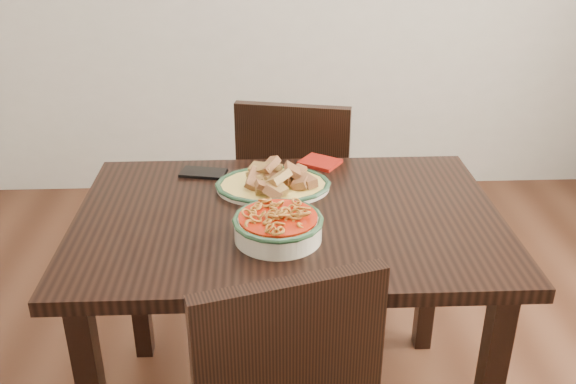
{
  "coord_description": "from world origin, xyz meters",
  "views": [
    {
      "loc": [
        -0.16,
        -1.65,
        1.61
      ],
      "look_at": [
        -0.09,
        -0.02,
        0.81
      ],
      "focal_mm": 40.0,
      "sensor_mm": 36.0,
      "label": 1
    }
  ],
  "objects_px": {
    "dining_table": "(288,243)",
    "smartphone": "(203,173)",
    "chair_far": "(297,191)",
    "fish_plate": "(273,176)",
    "noodle_bowl": "(278,224)"
  },
  "relations": [
    {
      "from": "dining_table",
      "to": "chair_far",
      "type": "bearing_deg",
      "value": 84.67
    },
    {
      "from": "dining_table",
      "to": "smartphone",
      "type": "xyz_separation_m",
      "value": [
        -0.26,
        0.29,
        0.1
      ]
    },
    {
      "from": "fish_plate",
      "to": "dining_table",
      "type": "bearing_deg",
      "value": -76.83
    },
    {
      "from": "fish_plate",
      "to": "noodle_bowl",
      "type": "distance_m",
      "value": 0.31
    },
    {
      "from": "noodle_bowl",
      "to": "smartphone",
      "type": "xyz_separation_m",
      "value": [
        -0.23,
        0.42,
        -0.04
      ]
    },
    {
      "from": "dining_table",
      "to": "smartphone",
      "type": "bearing_deg",
      "value": 132.47
    },
    {
      "from": "chair_far",
      "to": "fish_plate",
      "type": "distance_m",
      "value": 0.59
    },
    {
      "from": "dining_table",
      "to": "smartphone",
      "type": "relative_size",
      "value": 8.41
    },
    {
      "from": "fish_plate",
      "to": "noodle_bowl",
      "type": "bearing_deg",
      "value": -88.83
    },
    {
      "from": "chair_far",
      "to": "smartphone",
      "type": "xyz_separation_m",
      "value": [
        -0.33,
        -0.38,
        0.26
      ]
    },
    {
      "from": "smartphone",
      "to": "chair_far",
      "type": "bearing_deg",
      "value": 61.73
    },
    {
      "from": "fish_plate",
      "to": "smartphone",
      "type": "relative_size",
      "value": 2.41
    },
    {
      "from": "chair_far",
      "to": "fish_plate",
      "type": "height_order",
      "value": "chair_far"
    },
    {
      "from": "fish_plate",
      "to": "smartphone",
      "type": "height_order",
      "value": "fish_plate"
    },
    {
      "from": "chair_far",
      "to": "dining_table",
      "type": "bearing_deg",
      "value": 97.12
    }
  ]
}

